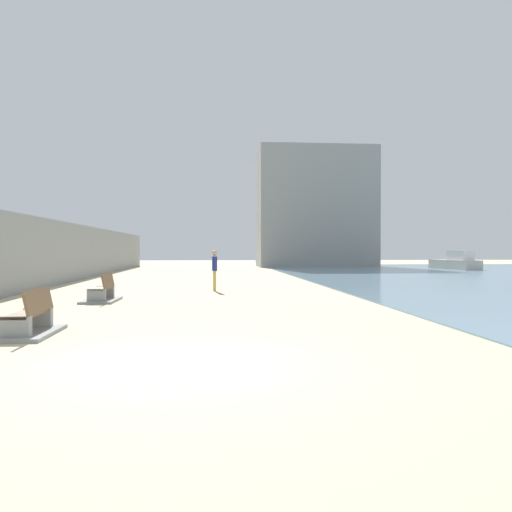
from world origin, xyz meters
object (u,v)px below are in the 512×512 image
(person_walking, at_px, (215,267))
(boat_distant, at_px, (456,262))
(bench_far, at_px, (102,295))
(bench_near, at_px, (29,324))

(person_walking, height_order, boat_distant, person_walking)
(bench_far, height_order, boat_distant, boat_distant)
(bench_near, xyz_separation_m, boat_distant, (25.62, 33.64, 0.41))
(bench_far, distance_m, boat_distant, 36.77)
(bench_near, height_order, person_walking, person_walking)
(bench_near, relative_size, bench_far, 0.99)
(boat_distant, bearing_deg, bench_far, -134.00)
(boat_distant, bearing_deg, person_walking, -134.12)
(bench_near, height_order, boat_distant, boat_distant)
(bench_near, distance_m, person_walking, 12.08)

